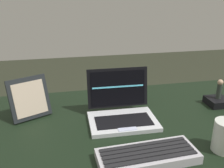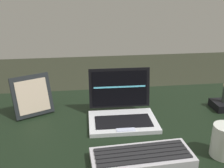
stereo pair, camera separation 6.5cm
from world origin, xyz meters
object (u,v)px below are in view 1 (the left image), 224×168
at_px(laptop_front, 121,111).
at_px(photo_frame, 29,98).
at_px(figurine_stand, 217,102).
at_px(figurine, 219,88).
at_px(external_keyboard, 147,156).

xyz_separation_m(laptop_front, photo_frame, (-0.35, 0.09, 0.04)).
height_order(figurine_stand, figurine, figurine).
bearing_deg(external_keyboard, photo_frame, 135.79).
height_order(photo_frame, figurine, photo_frame).
distance_m(photo_frame, figurine_stand, 0.80).
relative_size(photo_frame, figurine_stand, 1.81).
xyz_separation_m(laptop_front, figurine_stand, (0.45, 0.04, -0.02)).
height_order(photo_frame, figurine_stand, photo_frame).
distance_m(laptop_front, figurine, 0.45).
xyz_separation_m(photo_frame, figurine_stand, (0.79, -0.05, -0.07)).
bearing_deg(laptop_front, external_keyboard, -86.25).
relative_size(laptop_front, photo_frame, 1.59).
bearing_deg(photo_frame, external_keyboard, -44.21).
bearing_deg(figurine, laptop_front, -174.31).
bearing_deg(laptop_front, photo_frame, 164.85).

